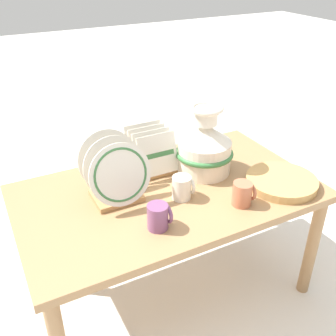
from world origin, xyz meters
The scene contains 9 objects.
ground_plane centered at (0.00, 0.00, 0.00)m, with size 14.00×14.00×0.00m, color silver.
display_table centered at (0.00, 0.00, 0.52)m, with size 1.29×0.75×0.59m.
ceramic_vase centered at (0.22, 0.07, 0.72)m, with size 0.27×0.27×0.32m.
dish_rack_round_plates centered at (-0.22, 0.03, 0.70)m, with size 0.26×0.22×0.27m.
dish_rack_square_plates centered at (0.01, 0.19, 0.66)m, with size 0.19×0.20×0.21m.
wicker_charger_stack centered at (0.46, -0.20, 0.60)m, with size 0.31×0.31×0.04m.
mug_terracotta_glaze centered at (0.22, -0.23, 0.64)m, with size 0.09×0.08×0.10m.
mug_plum_glaze centered at (-0.15, -0.21, 0.64)m, with size 0.09×0.08×0.10m.
mug_cream_glaze centered at (0.03, -0.08, 0.64)m, with size 0.09×0.08×0.10m.
Camera 1 is at (-0.66, -1.27, 1.52)m, focal length 42.00 mm.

